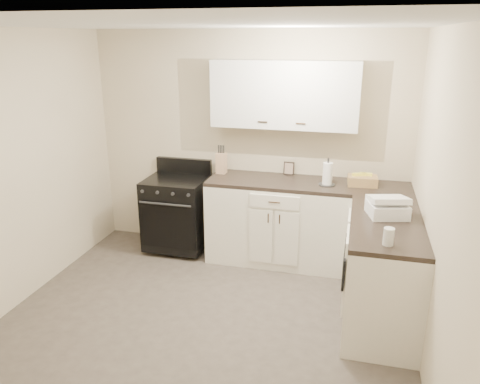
% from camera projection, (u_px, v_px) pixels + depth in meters
% --- Properties ---
extents(floor, '(3.60, 3.60, 0.00)m').
position_uv_depth(floor, '(200.00, 329.00, 4.07)').
color(floor, '#473F38').
rests_on(floor, ground).
extents(ceiling, '(3.60, 3.60, 0.00)m').
position_uv_depth(ceiling, '(190.00, 24.00, 3.28)').
color(ceiling, white).
rests_on(ceiling, wall_back).
extents(wall_back, '(3.60, 0.00, 3.60)m').
position_uv_depth(wall_back, '(248.00, 144.00, 5.33)').
color(wall_back, beige).
rests_on(wall_back, ground).
extents(wall_right, '(0.00, 3.60, 3.60)m').
position_uv_depth(wall_right, '(440.00, 213.00, 3.25)').
color(wall_right, beige).
rests_on(wall_right, ground).
extents(wall_left, '(0.00, 3.60, 3.60)m').
position_uv_depth(wall_left, '(2.00, 177.00, 4.10)').
color(wall_left, beige).
rests_on(wall_left, ground).
extents(wall_front, '(3.60, 0.00, 3.60)m').
position_uv_depth(wall_front, '(56.00, 320.00, 2.02)').
color(wall_front, beige).
rests_on(wall_front, ground).
extents(base_cabinets_back, '(1.55, 0.60, 0.90)m').
position_uv_depth(base_cabinets_back, '(279.00, 222.00, 5.21)').
color(base_cabinets_back, silver).
rests_on(base_cabinets_back, floor).
extents(base_cabinets_right, '(0.60, 1.90, 0.90)m').
position_uv_depth(base_cabinets_right, '(381.00, 259.00, 4.36)').
color(base_cabinets_right, silver).
rests_on(base_cabinets_right, floor).
extents(countertop_back, '(1.55, 0.60, 0.04)m').
position_uv_depth(countertop_back, '(280.00, 182.00, 5.06)').
color(countertop_back, black).
rests_on(countertop_back, base_cabinets_back).
extents(countertop_right, '(0.60, 1.90, 0.04)m').
position_uv_depth(countertop_right, '(386.00, 212.00, 4.21)').
color(countertop_right, black).
rests_on(countertop_right, base_cabinets_right).
extents(upper_cabinets, '(1.55, 0.30, 0.70)m').
position_uv_depth(upper_cabinets, '(285.00, 95.00, 4.91)').
color(upper_cabinets, silver).
rests_on(upper_cabinets, wall_back).
extents(stove, '(0.68, 0.58, 0.82)m').
position_uv_depth(stove, '(177.00, 213.00, 5.47)').
color(stove, black).
rests_on(stove, floor).
extents(knife_block, '(0.11, 0.10, 0.24)m').
position_uv_depth(knife_block, '(221.00, 163.00, 5.29)').
color(knife_block, tan).
rests_on(knife_block, countertop_back).
extents(paper_towel, '(0.12, 0.12, 0.24)m').
position_uv_depth(paper_towel, '(328.00, 174.00, 4.86)').
color(paper_towel, white).
rests_on(paper_towel, countertop_back).
extents(picture_frame, '(0.12, 0.05, 0.15)m').
position_uv_depth(picture_frame, '(289.00, 168.00, 5.24)').
color(picture_frame, black).
rests_on(picture_frame, countertop_back).
extents(wicker_basket, '(0.31, 0.22, 0.10)m').
position_uv_depth(wicker_basket, '(362.00, 181.00, 4.88)').
color(wicker_basket, tan).
rests_on(wicker_basket, countertop_right).
extents(countertop_grill, '(0.38, 0.37, 0.12)m').
position_uv_depth(countertop_grill, '(387.00, 209.00, 4.04)').
color(countertop_grill, white).
rests_on(countertop_grill, countertop_right).
extents(glass_jar, '(0.09, 0.09, 0.13)m').
position_uv_depth(glass_jar, '(389.00, 237.00, 3.47)').
color(glass_jar, silver).
rests_on(glass_jar, countertop_right).
extents(oven_mitt_near, '(0.02, 0.16, 0.28)m').
position_uv_depth(oven_mitt_near, '(344.00, 272.00, 3.94)').
color(oven_mitt_near, black).
rests_on(oven_mitt_near, base_cabinets_right).
extents(oven_mitt_far, '(0.02, 0.14, 0.24)m').
position_uv_depth(oven_mitt_far, '(345.00, 254.00, 4.25)').
color(oven_mitt_far, black).
rests_on(oven_mitt_far, base_cabinets_right).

